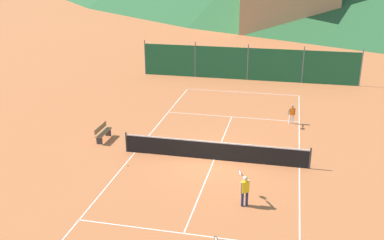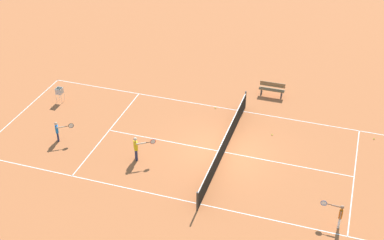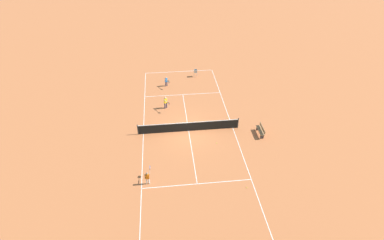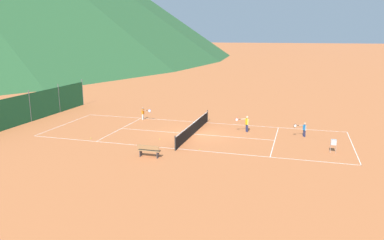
{
  "view_description": "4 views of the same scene",
  "coord_description": "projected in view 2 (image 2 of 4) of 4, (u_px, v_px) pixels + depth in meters",
  "views": [
    {
      "loc": [
        3.3,
        -19.82,
        9.45
      ],
      "look_at": [
        -1.57,
        2.03,
        1.23
      ],
      "focal_mm": 42.0,
      "sensor_mm": 36.0,
      "label": 1
    },
    {
      "loc": [
        21.24,
        5.2,
        16.1
      ],
      "look_at": [
        -1.03,
        -2.05,
        0.9
      ],
      "focal_mm": 50.0,
      "sensor_mm": 36.0,
      "label": 2
    },
    {
      "loc": [
        2.03,
        21.38,
        16.87
      ],
      "look_at": [
        -0.38,
        -0.72,
        0.67
      ],
      "focal_mm": 28.0,
      "sensor_mm": 36.0,
      "label": 3
    },
    {
      "loc": [
        -27.83,
        -8.07,
        7.89
      ],
      "look_at": [
        -0.64,
        -0.06,
        1.3
      ],
      "focal_mm": 35.0,
      "sensor_mm": 36.0,
      "label": 4
    }
  ],
  "objects": [
    {
      "name": "player_far_baseline",
      "position": [
        340.0,
        214.0,
        22.27
      ],
      "size": [
        0.41,
        0.98,
        1.17
      ],
      "color": "white",
      "rests_on": "ground"
    },
    {
      "name": "tennis_ball_far_corner",
      "position": [
        374.0,
        139.0,
        28.0
      ],
      "size": [
        0.07,
        0.07,
        0.07
      ],
      "primitive_type": "sphere",
      "color": "#CCE033",
      "rests_on": "ground"
    },
    {
      "name": "tennis_net",
      "position": [
        225.0,
        144.0,
        26.78
      ],
      "size": [
        9.18,
        0.08,
        1.06
      ],
      "color": "#2D2D2D",
      "rests_on": "ground"
    },
    {
      "name": "player_far_service",
      "position": [
        58.0,
        130.0,
        27.56
      ],
      "size": [
        0.52,
        0.96,
        1.13
      ],
      "color": "#23284C",
      "rests_on": "ground"
    },
    {
      "name": "courtside_bench",
      "position": [
        272.0,
        89.0,
        31.56
      ],
      "size": [
        0.36,
        1.5,
        0.84
      ],
      "color": "olive",
      "rests_on": "ground"
    },
    {
      "name": "ground_plane",
      "position": [
        224.0,
        152.0,
        27.06
      ],
      "size": [
        600.0,
        600.0,
        0.0
      ],
      "primitive_type": "plane",
      "color": "#BC6638"
    },
    {
      "name": "tennis_ball_service_box",
      "position": [
        215.0,
        108.0,
        30.58
      ],
      "size": [
        0.07,
        0.07,
        0.07
      ],
      "primitive_type": "sphere",
      "color": "#CCE033",
      "rests_on": "ground"
    },
    {
      "name": "player_near_service",
      "position": [
        137.0,
        147.0,
        26.14
      ],
      "size": [
        0.58,
        1.08,
        1.31
      ],
      "color": "#23284C",
      "rests_on": "ground"
    },
    {
      "name": "ball_hopper",
      "position": [
        59.0,
        92.0,
        30.87
      ],
      "size": [
        0.36,
        0.36,
        0.89
      ],
      "color": "#B7B7BC",
      "rests_on": "ground"
    },
    {
      "name": "tennis_ball_by_net_right",
      "position": [
        272.0,
        135.0,
        28.3
      ],
      "size": [
        0.07,
        0.07,
        0.07
      ],
      "primitive_type": "sphere",
      "color": "#CCE033",
      "rests_on": "ground"
    },
    {
      "name": "court_line_markings",
      "position": [
        224.0,
        152.0,
        27.05
      ],
      "size": [
        8.25,
        23.85,
        0.01
      ],
      "color": "white",
      "rests_on": "ground"
    }
  ]
}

